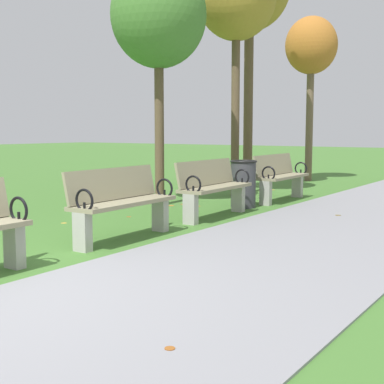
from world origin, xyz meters
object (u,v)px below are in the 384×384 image
park_bench_2 (121,202)px  park_bench_3 (213,187)px  park_bench_4 (280,176)px  tree_1 (159,16)px  trash_bin (243,184)px  tree_4 (311,48)px

park_bench_2 → park_bench_3: bearing=90.0°
park_bench_4 → park_bench_3: bearing=-90.0°
park_bench_3 → tree_1: tree_1 is taller
park_bench_4 → trash_bin: bearing=-97.0°
tree_1 → tree_4: tree_4 is taller
park_bench_3 → park_bench_2: bearing=-90.0°
park_bench_2 → tree_4: tree_4 is taller
tree_1 → tree_4: (0.36, 6.08, 0.15)m
tree_1 → park_bench_2: bearing=-60.8°
park_bench_3 → tree_4: 7.45m
park_bench_4 → tree_4: tree_4 is taller
trash_bin → park_bench_2: bearing=-87.5°
tree_4 → park_bench_3: bearing=-80.0°
park_bench_2 → park_bench_4: size_ratio=1.00×
trash_bin → tree_1: bearing=-156.4°
tree_4 → trash_bin: size_ratio=5.17×
tree_1 → trash_bin: size_ratio=5.15×
park_bench_3 → trash_bin: (-0.15, 1.23, -0.06)m
park_bench_3 → trash_bin: size_ratio=1.92×
tree_4 → trash_bin: (1.04, -5.47, -3.09)m
park_bench_4 → park_bench_2: bearing=-90.0°
park_bench_4 → tree_1: (-1.55, -1.81, 2.88)m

